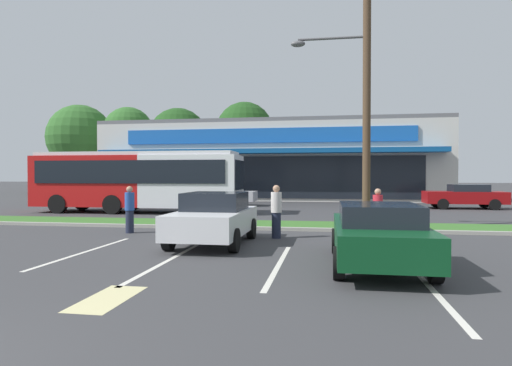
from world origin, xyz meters
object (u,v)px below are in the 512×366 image
object	(u,v)px
utility_pole	(363,86)
pedestrian_by_pole	(130,209)
city_bus	(137,180)
car_0	(465,196)
pedestrian_near_bench	(378,213)
car_2	(378,233)
pedestrian_mid	(276,211)
car_4	(221,195)
car_1	(214,218)
car_3	(132,193)

from	to	relation	value
utility_pole	pedestrian_by_pole	distance (m)	9.71
city_bus	car_0	xyz separation A→B (m)	(18.24, 5.73, -1.00)
car_0	pedestrian_near_bench	size ratio (longest dim) A/B	2.88
pedestrian_near_bench	car_2	bearing A→B (deg)	-124.85
city_bus	pedestrian_mid	size ratio (longest dim) A/B	6.63
car_4	pedestrian_mid	bearing A→B (deg)	110.87
pedestrian_near_bench	city_bus	bearing A→B (deg)	118.97
pedestrian_mid	utility_pole	bearing A→B (deg)	142.97
car_1	pedestrian_near_bench	bearing A→B (deg)	114.83
city_bus	pedestrian_by_pole	distance (m)	8.56
car_1	car_3	xyz separation A→B (m)	(-9.98, 15.56, 0.05)
utility_pole	car_0	distance (m)	13.57
car_1	car_3	size ratio (longest dim) A/B	0.88
car_1	pedestrian_mid	size ratio (longest dim) A/B	2.43
car_0	pedestrian_by_pole	bearing A→B (deg)	42.29
car_0	pedestrian_mid	distance (m)	17.02
car_3	car_0	bearing A→B (deg)	179.63
city_bus	car_0	world-z (taller)	city_bus
car_3	utility_pole	bearing A→B (deg)	143.10
car_3	car_4	bearing A→B (deg)	-179.14
car_3	pedestrian_by_pole	bearing A→B (deg)	115.20
pedestrian_near_bench	pedestrian_mid	distance (m)	3.33
pedestrian_by_pole	car_0	bearing A→B (deg)	176.69
car_1	pedestrian_mid	bearing A→B (deg)	131.19
car_0	car_3	xyz separation A→B (m)	(-21.37, 0.14, 0.05)
car_4	car_1	bearing A→B (deg)	103.48
car_2	utility_pole	bearing A→B (deg)	-1.60
city_bus	car_4	distance (m)	6.79
car_1	car_2	bearing A→B (deg)	61.01
city_bus	car_0	distance (m)	19.14
car_4	pedestrian_mid	xyz separation A→B (m)	(5.41, -14.20, 0.12)
pedestrian_near_bench	pedestrian_by_pole	world-z (taller)	pedestrian_by_pole
car_0	pedestrian_near_bench	distance (m)	14.68
car_2	pedestrian_mid	world-z (taller)	pedestrian_mid
car_0	car_2	xyz separation A→B (m)	(-7.01, -17.85, -0.03)
car_2	car_3	bearing A→B (deg)	38.60
car_0	pedestrian_by_pole	distance (m)	20.16
utility_pole	car_2	size ratio (longest dim) A/B	2.16
car_1	pedestrian_by_pole	bearing A→B (deg)	-117.75
car_2	car_3	world-z (taller)	car_3
car_1	pedestrian_mid	world-z (taller)	pedestrian_mid
pedestrian_near_bench	pedestrian_by_pole	bearing A→B (deg)	154.06
city_bus	pedestrian_by_pole	size ratio (longest dim) A/B	6.90
pedestrian_near_bench	car_1	bearing A→B (deg)	176.14
car_1	car_3	distance (m)	18.48
car_3	pedestrian_by_pole	distance (m)	15.15
pedestrian_near_bench	pedestrian_mid	bearing A→B (deg)	165.36
city_bus	pedestrian_mid	xyz separation A→B (m)	(8.51, -8.24, -0.91)
utility_pole	car_0	world-z (taller)	utility_pole
car_4	pedestrian_by_pole	xyz separation A→B (m)	(0.22, -13.80, 0.09)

